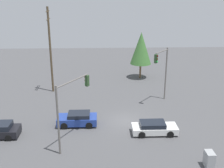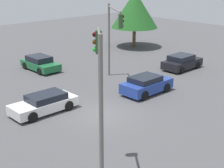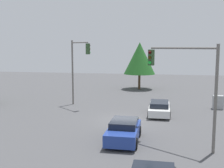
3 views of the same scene
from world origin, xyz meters
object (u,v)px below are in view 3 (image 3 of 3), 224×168
Objects in this scene: sedan_white at (159,108)px; electrical_cabinet at (218,102)px; traffic_signal_main at (187,76)px; traffic_signal_cross at (78,62)px; sedan_blue at (124,131)px.

sedan_white is 6.63m from electrical_cabinet.
traffic_signal_main is at bearing -77.86° from sedan_white.
electrical_cabinet is at bearing 43.93° from traffic_signal_cross.
sedan_blue is 3.04× the size of electrical_cabinet.
traffic_signal_main is 4.66× the size of electrical_cabinet.
sedan_white is 0.66× the size of traffic_signal_cross.
sedan_blue reaches higher than electrical_cabinet.
electrical_cabinet is at bearing -77.68° from traffic_signal_main.
sedan_white is 8.90m from traffic_signal_main.
traffic_signal_cross is (6.16, -10.08, 3.90)m from sedan_blue.
sedan_blue is 13.61m from electrical_cabinet.
electrical_cabinet is (-14.01, -1.05, -3.90)m from traffic_signal_cross.
sedan_blue is 8.01m from sedan_white.
traffic_signal_main is at bearing 70.60° from electrical_cabinet.
sedan_white is at bearing 23.79° from traffic_signal_cross.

